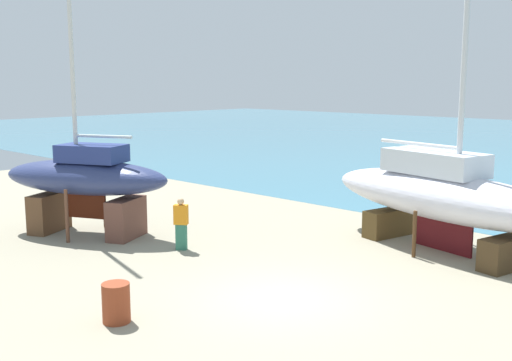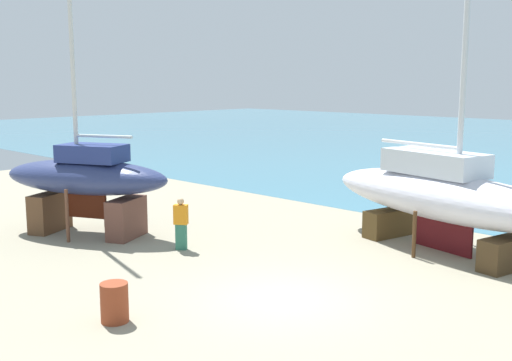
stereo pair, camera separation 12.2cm
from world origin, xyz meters
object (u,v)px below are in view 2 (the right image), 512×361
(sailboat_small_center, at_px, (444,195))
(barrel_tipped_right, at_px, (114,302))
(sailboat_large_starboard, at_px, (86,180))
(worker, at_px, (181,223))
(barrel_by_slipway, at_px, (62,202))

(sailboat_small_center, relative_size, barrel_tipped_right, 14.37)
(sailboat_large_starboard, xyz_separation_m, worker, (3.91, 1.01, -1.06))
(barrel_tipped_right, distance_m, barrel_by_slipway, 13.11)
(sailboat_large_starboard, relative_size, barrel_by_slipway, 13.62)
(sailboat_large_starboard, xyz_separation_m, barrel_by_slipway, (-4.54, 1.47, -1.60))
(worker, relative_size, barrel_by_slipway, 2.13)
(worker, relative_size, barrel_tipped_right, 1.88)
(worker, distance_m, barrel_by_slipway, 8.47)
(sailboat_small_center, xyz_separation_m, barrel_by_slipway, (-14.49, -5.21, -1.47))
(worker, bearing_deg, sailboat_large_starboard, -111.50)
(sailboat_small_center, relative_size, worker, 7.65)
(worker, xyz_separation_m, barrel_by_slipway, (-8.44, 0.47, -0.54))
(sailboat_small_center, distance_m, barrel_by_slipway, 15.47)
(sailboat_large_starboard, distance_m, worker, 4.17)
(sailboat_small_center, distance_m, barrel_tipped_right, 10.86)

